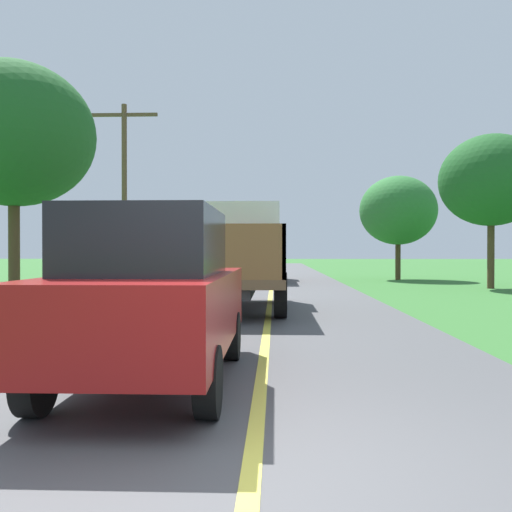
% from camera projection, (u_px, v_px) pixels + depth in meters
% --- Properties ---
extents(ground_plane, '(200.00, 200.00, 0.00)m').
position_uv_depth(ground_plane, '(251.00, 486.00, 3.52)').
color(ground_plane, '#336B2D').
extents(road_surface, '(6.40, 120.00, 0.08)m').
position_uv_depth(road_surface, '(251.00, 480.00, 3.52)').
color(road_surface, '#4C4C4F').
rests_on(road_surface, ground).
extents(centre_line, '(0.14, 108.00, 0.01)m').
position_uv_depth(centre_line, '(251.00, 474.00, 3.52)').
color(centre_line, '#E0D64C').
rests_on(centre_line, road_surface).
extents(banana_truck_near, '(2.38, 5.82, 2.80)m').
position_uv_depth(banana_truck_near, '(240.00, 254.00, 14.22)').
color(banana_truck_near, '#2D2D30').
rests_on(banana_truck_near, road_surface).
extents(banana_truck_far, '(2.38, 5.81, 2.80)m').
position_uv_depth(banana_truck_far, '(259.00, 253.00, 26.83)').
color(banana_truck_far, '#2D2D30').
rests_on(banana_truck_far, road_surface).
extents(utility_pole_roadside, '(2.56, 0.20, 7.15)m').
position_uv_depth(utility_pole_roadside, '(124.00, 188.00, 20.54)').
color(utility_pole_roadside, brown).
rests_on(utility_pole_roadside, ground).
extents(roadside_tree_near_left, '(4.10, 4.10, 5.57)m').
position_uv_depth(roadside_tree_near_left, '(398.00, 210.00, 28.80)').
color(roadside_tree_near_left, '#4C3823').
rests_on(roadside_tree_near_left, ground).
extents(roadside_tree_mid_right, '(4.05, 4.05, 6.33)m').
position_uv_depth(roadside_tree_mid_right, '(14.00, 135.00, 13.61)').
color(roadside_tree_mid_right, '#4C3823').
rests_on(roadside_tree_mid_right, ground).
extents(roadside_tree_far_left, '(4.17, 4.17, 6.32)m').
position_uv_depth(roadside_tree_far_left, '(491.00, 180.00, 22.01)').
color(roadside_tree_far_left, '#4C3823').
rests_on(roadside_tree_far_left, ground).
extents(following_car, '(1.74, 4.10, 1.92)m').
position_uv_depth(following_car, '(153.00, 294.00, 5.93)').
color(following_car, maroon).
rests_on(following_car, road_surface).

